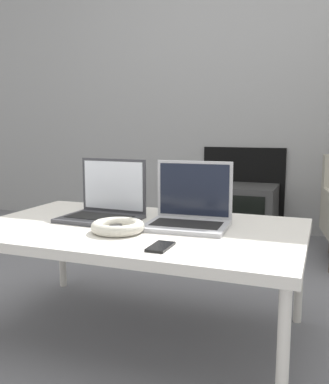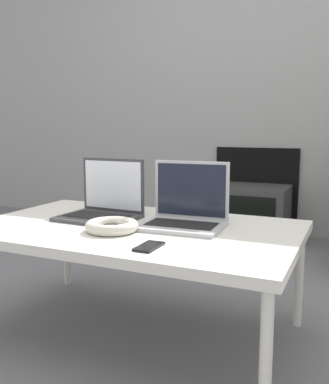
{
  "view_description": "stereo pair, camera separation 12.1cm",
  "coord_description": "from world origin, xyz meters",
  "px_view_note": "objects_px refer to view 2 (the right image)",
  "views": [
    {
      "loc": [
        0.69,
        -1.38,
        0.84
      ],
      "look_at": [
        0.0,
        0.42,
        0.55
      ],
      "focal_mm": 40.0,
      "sensor_mm": 36.0,
      "label": 1
    },
    {
      "loc": [
        0.8,
        -1.33,
        0.84
      ],
      "look_at": [
        0.0,
        0.42,
        0.55
      ],
      "focal_mm": 40.0,
      "sensor_mm": 36.0,
      "label": 2
    }
  ],
  "objects_px": {
    "phone": "(149,246)",
    "tv": "(249,212)",
    "laptop_left": "(104,205)",
    "laptop_right": "(185,212)",
    "headphones": "(112,226)"
  },
  "relations": [
    {
      "from": "laptop_right",
      "to": "tv",
      "type": "bearing_deg",
      "value": 91.49
    },
    {
      "from": "tv",
      "to": "laptop_right",
      "type": "bearing_deg",
      "value": -85.49
    },
    {
      "from": "laptop_right",
      "to": "tv",
      "type": "height_order",
      "value": "laptop_right"
    },
    {
      "from": "headphones",
      "to": "phone",
      "type": "distance_m",
      "value": 0.27
    },
    {
      "from": "laptop_right",
      "to": "tv",
      "type": "xyz_separation_m",
      "value": [
        -0.13,
        1.64,
        -0.31
      ]
    },
    {
      "from": "phone",
      "to": "tv",
      "type": "height_order",
      "value": "phone"
    },
    {
      "from": "laptop_left",
      "to": "phone",
      "type": "height_order",
      "value": "laptop_left"
    },
    {
      "from": "phone",
      "to": "tv",
      "type": "bearing_deg",
      "value": 94.03
    },
    {
      "from": "laptop_left",
      "to": "phone",
      "type": "bearing_deg",
      "value": -39.01
    },
    {
      "from": "phone",
      "to": "tv",
      "type": "distance_m",
      "value": 2.0
    },
    {
      "from": "laptop_left",
      "to": "headphones",
      "type": "xyz_separation_m",
      "value": [
        0.16,
        -0.2,
        -0.03
      ]
    },
    {
      "from": "phone",
      "to": "laptop_left",
      "type": "bearing_deg",
      "value": 138.61
    },
    {
      "from": "headphones",
      "to": "tv",
      "type": "bearing_deg",
      "value": 87.3
    },
    {
      "from": "laptop_left",
      "to": "tv",
      "type": "relative_size",
      "value": 0.56
    },
    {
      "from": "laptop_left",
      "to": "tv",
      "type": "bearing_deg",
      "value": 83.77
    }
  ]
}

